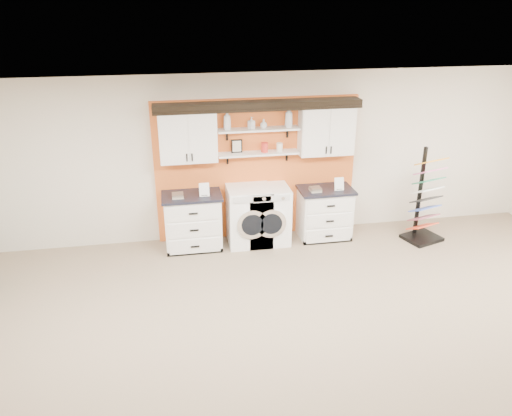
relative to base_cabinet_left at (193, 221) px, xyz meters
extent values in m
plane|color=gray|center=(1.13, -3.64, -0.47)|extent=(10.00, 10.00, 0.00)
plane|color=white|center=(1.13, -3.64, 2.33)|extent=(10.00, 10.00, 0.00)
plane|color=beige|center=(1.13, 0.36, 0.93)|extent=(10.00, 0.00, 10.00)
cube|color=orange|center=(1.13, 0.32, 0.73)|extent=(3.40, 0.07, 2.40)
cube|color=white|center=(0.00, 0.16, 1.41)|extent=(0.90, 0.34, 0.84)
cube|color=white|center=(-0.22, -0.02, 1.41)|extent=(0.42, 0.01, 0.78)
cube|color=white|center=(0.22, -0.02, 1.41)|extent=(0.42, 0.01, 0.78)
cube|color=white|center=(2.26, 0.16, 1.41)|extent=(0.90, 0.34, 0.84)
cube|color=white|center=(2.04, -0.02, 1.41)|extent=(0.42, 0.01, 0.78)
cube|color=white|center=(2.48, -0.02, 1.41)|extent=(0.42, 0.01, 0.78)
cube|color=white|center=(1.13, 0.16, 1.06)|extent=(1.32, 0.28, 0.03)
cube|color=white|center=(1.13, 0.16, 1.46)|extent=(1.32, 0.28, 0.03)
cube|color=black|center=(1.13, 0.18, 1.86)|extent=(3.30, 0.40, 0.10)
cube|color=black|center=(1.13, -0.01, 1.80)|extent=(3.30, 0.04, 0.04)
cube|color=black|center=(0.78, 0.21, 1.18)|extent=(0.18, 0.02, 0.22)
cube|color=beige|center=(0.78, 0.20, 1.18)|extent=(0.14, 0.01, 0.18)
cylinder|color=red|center=(1.23, 0.16, 1.15)|extent=(0.11, 0.11, 0.16)
cylinder|color=silver|center=(1.48, 0.16, 1.14)|extent=(0.10, 0.10, 0.14)
cube|color=white|center=(0.00, 0.01, -0.02)|extent=(0.91, 0.60, 0.91)
cube|color=black|center=(0.00, -0.26, -0.44)|extent=(0.91, 0.06, 0.07)
cube|color=black|center=(0.00, 0.01, 0.45)|extent=(0.97, 0.66, 0.04)
cube|color=white|center=(0.00, -0.30, 0.27)|extent=(0.83, 0.02, 0.25)
cube|color=white|center=(0.00, -0.30, -0.02)|extent=(0.83, 0.02, 0.25)
cube|color=white|center=(0.00, -0.30, -0.31)|extent=(0.83, 0.02, 0.25)
cube|color=white|center=(2.26, 0.01, -0.04)|extent=(0.86, 0.60, 0.86)
cube|color=black|center=(2.26, -0.26, -0.44)|extent=(0.86, 0.06, 0.07)
cube|color=black|center=(2.26, 0.01, 0.40)|extent=(0.92, 0.66, 0.04)
cube|color=white|center=(2.26, -0.30, 0.23)|extent=(0.78, 0.02, 0.24)
cube|color=white|center=(2.26, -0.30, -0.04)|extent=(0.78, 0.02, 0.24)
cube|color=white|center=(2.26, -0.30, -0.32)|extent=(0.78, 0.02, 0.24)
cube|color=white|center=(0.94, 0.01, 0.03)|extent=(0.72, 0.66, 1.00)
cube|color=silver|center=(0.94, -0.33, 0.45)|extent=(0.61, 0.02, 0.11)
cylinder|color=silver|center=(0.94, -0.33, 0.01)|extent=(0.51, 0.05, 0.51)
cylinder|color=black|center=(0.94, -0.35, 0.01)|extent=(0.36, 0.03, 0.36)
cube|color=white|center=(1.25, 0.01, 0.02)|extent=(0.71, 0.66, 0.99)
cube|color=silver|center=(1.25, -0.33, 0.44)|extent=(0.60, 0.02, 0.10)
cylinder|color=silver|center=(1.25, -0.33, 0.00)|extent=(0.50, 0.05, 0.50)
cylinder|color=black|center=(1.25, -0.35, 0.00)|extent=(0.35, 0.03, 0.35)
cube|color=black|center=(3.91, -0.43, -0.44)|extent=(0.71, 0.65, 0.06)
cube|color=black|center=(3.85, -0.26, 0.36)|extent=(0.06, 0.06, 1.57)
cube|color=#EC3E1B|center=(3.90, -0.41, -0.23)|extent=(0.55, 0.41, 0.14)
cube|color=#913C4A|center=(3.90, -0.41, -0.06)|extent=(0.55, 0.41, 0.14)
cube|color=blue|center=(3.90, -0.41, 0.11)|extent=(0.55, 0.41, 0.14)
cube|color=black|center=(3.90, -0.41, 0.27)|extent=(0.55, 0.41, 0.14)
cube|color=white|center=(3.90, -0.41, 0.44)|extent=(0.55, 0.41, 0.14)
cube|color=#24845A|center=(3.90, -0.41, 0.61)|extent=(0.55, 0.41, 0.14)
cube|color=#D55E9C|center=(3.90, -0.41, 0.77)|extent=(0.55, 0.41, 0.14)
cube|color=orange|center=(3.90, -0.41, 0.94)|extent=(0.55, 0.41, 0.14)
imported|color=silver|center=(0.63, 0.16, 1.63)|extent=(0.16, 0.16, 0.31)
imported|color=silver|center=(1.01, 0.16, 1.57)|extent=(0.12, 0.12, 0.19)
imported|color=silver|center=(1.21, 0.16, 1.55)|extent=(0.13, 0.13, 0.15)
imported|color=silver|center=(1.62, 0.16, 1.64)|extent=(0.17, 0.17, 0.33)
camera|label=1|loc=(-0.30, -7.54, 3.44)|focal=35.00mm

